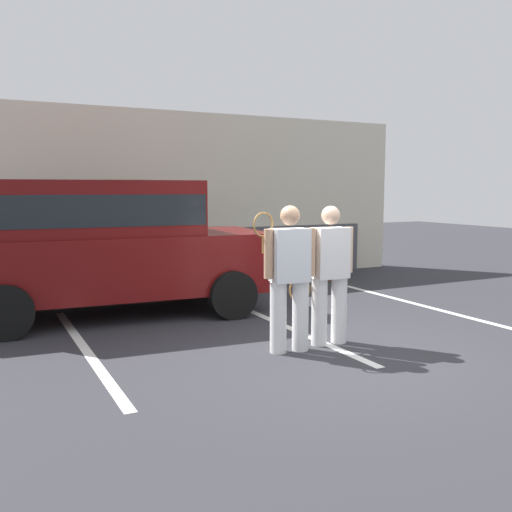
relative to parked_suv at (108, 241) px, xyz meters
The scene contains 10 objects.
ground_plane 3.91m from the parked_suv, 59.75° to the right, with size 40.00×40.00×0.00m, color #2D2D33.
parking_stripe_0 2.19m from the parked_suv, 111.57° to the right, with size 0.12×4.40×0.01m, color silver.
parking_stripe_1 2.91m from the parked_suv, 40.28° to the right, with size 0.12×4.40×0.01m, color silver.
parking_stripe_2 5.21m from the parked_suv, 19.95° to the right, with size 0.12×4.40×0.01m, color silver.
house_frontage 3.18m from the parked_suv, 53.31° to the left, with size 10.76×0.40×3.48m.
parked_suv is the anchor object (origin of this frame).
tennis_player_man 3.29m from the parked_suv, 63.30° to the right, with size 0.77×0.32×1.74m.
tennis_player_woman 3.55m from the parked_suv, 54.01° to the right, with size 0.89×0.29×1.72m.
potted_plant_by_porch 4.50m from the parked_suv, 19.13° to the left, with size 0.56×0.56×0.74m.
potted_plant_secondary 5.20m from the parked_suv, 14.11° to the left, with size 0.62×0.62×0.81m.
Camera 1 is at (-3.71, -5.34, 1.93)m, focal length 39.39 mm.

